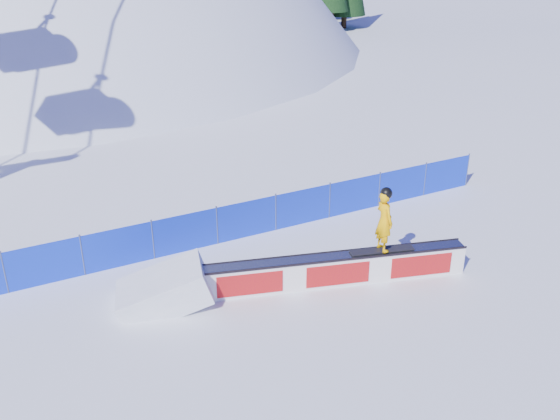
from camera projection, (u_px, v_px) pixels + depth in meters
ground at (251, 330)px, 15.06m from camera, size 160.00×160.00×0.00m
snow_hill at (56, 250)px, 56.34m from camera, size 64.00×64.00×64.00m
safety_fence at (186, 233)px, 18.42m from camera, size 22.05×0.05×1.30m
rail_box at (335, 270)px, 16.80m from camera, size 7.17×2.50×0.88m
snow_ramp at (165, 302)px, 16.13m from camera, size 2.76×2.13×1.52m
snowboarder at (384, 220)px, 16.47m from camera, size 1.79×0.79×1.85m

